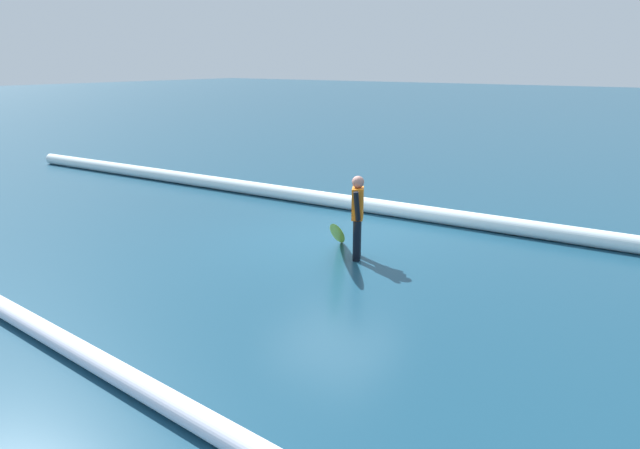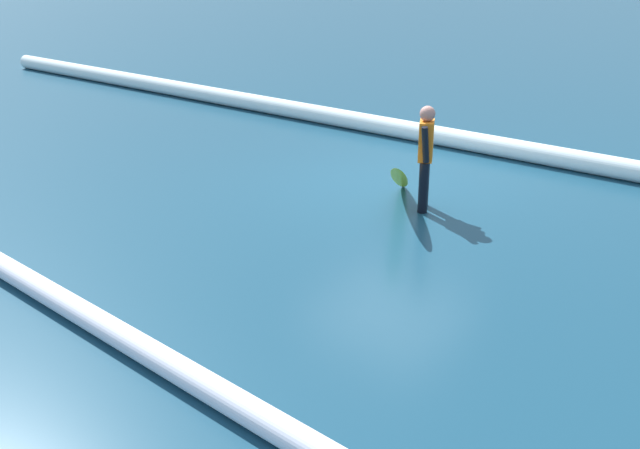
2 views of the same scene
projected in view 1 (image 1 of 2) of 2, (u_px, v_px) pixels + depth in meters
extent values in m
plane|color=navy|center=(333.00, 240.00, 11.87)|extent=(161.09, 161.09, 0.00)
cylinder|color=black|center=(357.00, 241.00, 10.57)|extent=(0.14, 0.14, 0.75)
cylinder|color=black|center=(357.00, 236.00, 10.83)|extent=(0.14, 0.14, 0.75)
cube|color=orange|center=(358.00, 203.00, 10.52)|extent=(0.34, 0.39, 0.57)
sphere|color=#A37269|center=(358.00, 182.00, 10.42)|extent=(0.22, 0.22, 0.22)
cylinder|color=black|center=(357.00, 206.00, 10.32)|extent=(0.09, 0.18, 0.54)
cylinder|color=black|center=(358.00, 201.00, 10.73)|extent=(0.09, 0.23, 0.53)
ellipsoid|color=yellow|center=(338.00, 234.00, 10.72)|extent=(1.10, 1.74, 0.93)
ellipsoid|color=red|center=(338.00, 234.00, 10.72)|extent=(0.79, 1.35, 0.75)
cylinder|color=white|center=(327.00, 199.00, 14.61)|extent=(22.96, 1.46, 0.35)
cylinder|color=white|center=(25.00, 320.00, 7.91)|extent=(25.48, 1.78, 0.27)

